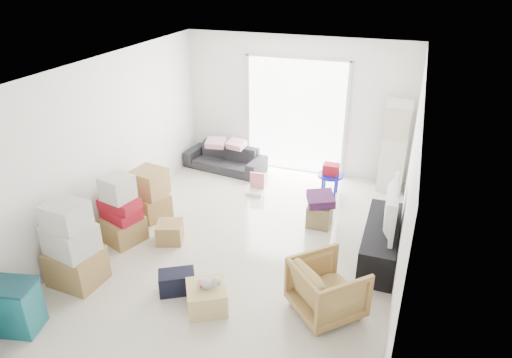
{
  "coord_description": "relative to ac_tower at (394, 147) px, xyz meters",
  "views": [
    {
      "loc": [
        2.13,
        -5.44,
        3.98
      ],
      "look_at": [
        0.15,
        0.2,
        1.07
      ],
      "focal_mm": 32.0,
      "sensor_mm": 36.0,
      "label": 1
    }
  ],
  "objects": [
    {
      "name": "armchair",
      "position": [
        -0.46,
        -3.65,
        -0.48
      ],
      "size": [
        1.05,
        1.05,
        0.79
      ],
      "primitive_type": "imported",
      "rotation": [
        0.0,
        0.0,
        2.35
      ],
      "color": "#A58949",
      "rests_on": "room_shell"
    },
    {
      "name": "pillow_right",
      "position": [
        -3.04,
        -0.12,
        -0.17
      ],
      "size": [
        0.37,
        0.32,
        0.11
      ],
      "primitive_type": "cube",
      "rotation": [
        0.0,
        0.0,
        -0.19
      ],
      "color": "#BD8A90",
      "rests_on": "sofa"
    },
    {
      "name": "loose_box",
      "position": [
        -3.06,
        -2.9,
        -0.72
      ],
      "size": [
        0.49,
        0.49,
        0.32
      ],
      "primitive_type": "cube",
      "rotation": [
        0.0,
        0.0,
        0.34
      ],
      "color": "#9A7845",
      "rests_on": "room_shell"
    },
    {
      "name": "duffel_bag",
      "position": [
        -2.38,
        -3.93,
        -0.73
      ],
      "size": [
        0.54,
        0.47,
        0.3
      ],
      "primitive_type": "cube",
      "rotation": [
        0.0,
        0.0,
        0.52
      ],
      "color": "black",
      "rests_on": "room_shell"
    },
    {
      "name": "box_stack_b",
      "position": [
        -3.75,
        -3.11,
        -0.4
      ],
      "size": [
        0.69,
        0.69,
        1.1
      ],
      "rotation": [
        0.0,
        0.0,
        -0.25
      ],
      "color": "#9A7845",
      "rests_on": "room_shell"
    },
    {
      "name": "sofa",
      "position": [
        -3.29,
        -0.15,
        -0.55
      ],
      "size": [
        1.72,
        0.7,
        0.65
      ],
      "primitive_type": "imported",
      "rotation": [
        0.0,
        0.0,
        -0.13
      ],
      "color": "#26262B",
      "rests_on": "room_shell"
    },
    {
      "name": "room_shell",
      "position": [
        -1.95,
        -2.65,
        0.48
      ],
      "size": [
        4.98,
        6.48,
        3.18
      ],
      "color": "beige",
      "rests_on": "ground"
    },
    {
      "name": "box_stack_a",
      "position": [
        -3.75,
        -4.19,
        -0.33
      ],
      "size": [
        0.7,
        0.61,
        1.21
      ],
      "rotation": [
        0.0,
        0.0,
        -0.08
      ],
      "color": "#9A7845",
      "rests_on": "room_shell"
    },
    {
      "name": "storage_bins",
      "position": [
        -3.85,
        -5.15,
        -0.55
      ],
      "size": [
        0.64,
        0.51,
        0.65
      ],
      "rotation": [
        0.0,
        0.0,
        0.22
      ],
      "color": "#115762",
      "rests_on": "room_shell"
    },
    {
      "name": "toy_walker",
      "position": [
        -2.33,
        -0.95,
        -0.77
      ],
      "size": [
        0.31,
        0.27,
        0.39
      ],
      "rotation": [
        0.0,
        0.0,
        0.06
      ],
      "color": "silver",
      "rests_on": "room_shell"
    },
    {
      "name": "ottoman",
      "position": [
        -0.97,
        -1.67,
        -0.69
      ],
      "size": [
        0.38,
        0.38,
        0.38
      ],
      "primitive_type": "cube",
      "rotation": [
        0.0,
        0.0,
        -0.01
      ],
      "color": "#88764F",
      "rests_on": "room_shell"
    },
    {
      "name": "box_stack_c",
      "position": [
        -3.72,
        -2.33,
        -0.46
      ],
      "size": [
        0.72,
        0.68,
        0.86
      ],
      "rotation": [
        0.0,
        0.0,
        -0.33
      ],
      "color": "#9A7845",
      "rests_on": "room_shell"
    },
    {
      "name": "plush_bunny",
      "position": [
        -1.85,
        -4.08,
        -0.48
      ],
      "size": [
        0.3,
        0.18,
        0.15
      ],
      "rotation": [
        0.0,
        0.0,
        0.56
      ],
      "color": "#B2ADA8",
      "rests_on": "wood_crate"
    },
    {
      "name": "pillow_left",
      "position": [
        -3.47,
        -0.19,
        -0.16
      ],
      "size": [
        0.44,
        0.37,
        0.13
      ],
      "primitive_type": "cube",
      "rotation": [
        0.0,
        0.0,
        0.14
      ],
      "color": "#BD8A90",
      "rests_on": "sofa"
    },
    {
      "name": "ac_tower",
      "position": [
        0.0,
        0.0,
        0.0
      ],
      "size": [
        0.45,
        0.3,
        1.75
      ],
      "primitive_type": "cube",
      "color": "silver",
      "rests_on": "room_shell"
    },
    {
      "name": "blanket",
      "position": [
        -0.97,
        -1.67,
        -0.43
      ],
      "size": [
        0.54,
        0.54,
        0.14
      ],
      "primitive_type": "cube",
      "rotation": [
        0.0,
        0.0,
        0.36
      ],
      "color": "#431C48",
      "rests_on": "ottoman"
    },
    {
      "name": "wood_crate",
      "position": [
        -1.88,
        -4.08,
        -0.71
      ],
      "size": [
        0.66,
        0.66,
        0.32
      ],
      "primitive_type": "cube",
      "rotation": [
        0.0,
        0.0,
        0.53
      ],
      "color": "tan",
      "rests_on": "room_shell"
    },
    {
      "name": "sliding_door",
      "position": [
        -1.95,
        0.33,
        0.37
      ],
      "size": [
        2.1,
        0.04,
        2.33
      ],
      "color": "white",
      "rests_on": "room_shell"
    },
    {
      "name": "television",
      "position": [
        0.05,
        -2.26,
        -0.27
      ],
      "size": [
        0.68,
        1.12,
        0.14
      ],
      "primitive_type": "imported",
      "rotation": [
        0.0,
        0.0,
        1.62
      ],
      "color": "black",
      "rests_on": "tv_console"
    },
    {
      "name": "tv_console",
      "position": [
        0.05,
        -2.26,
        -0.61
      ],
      "size": [
        0.48,
        1.59,
        0.53
      ],
      "primitive_type": "cube",
      "color": "black",
      "rests_on": "room_shell"
    },
    {
      "name": "kids_table",
      "position": [
        -1.03,
        -0.53,
        -0.45
      ],
      "size": [
        0.47,
        0.47,
        0.61
      ],
      "rotation": [
        0.0,
        0.0,
        -0.38
      ],
      "color": "#0B10AF",
      "rests_on": "room_shell"
    }
  ]
}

